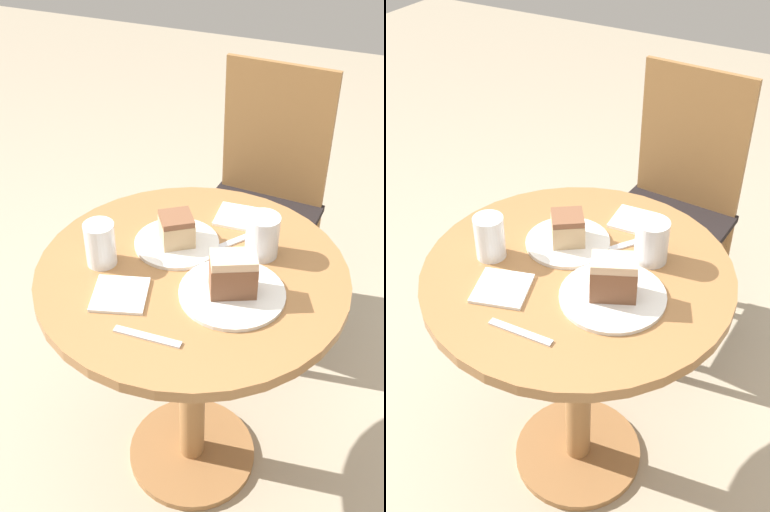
# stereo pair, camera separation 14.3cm
# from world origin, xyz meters

# --- Properties ---
(ground_plane) EXTENTS (8.00, 8.00, 0.00)m
(ground_plane) POSITION_xyz_m (0.00, 0.00, 0.00)
(ground_plane) COLOR tan
(table) EXTENTS (0.77, 0.77, 0.76)m
(table) POSITION_xyz_m (0.00, 0.00, 0.58)
(table) COLOR #9E6B3D
(table) RESTS_ON ground_plane
(chair) EXTENTS (0.44, 0.47, 0.98)m
(chair) POSITION_xyz_m (-0.04, 0.74, 0.50)
(chair) COLOR olive
(chair) RESTS_ON ground_plane
(plate_near) EXTENTS (0.22, 0.22, 0.01)m
(plate_near) POSITION_xyz_m (-0.07, 0.08, 0.77)
(plate_near) COLOR silver
(plate_near) RESTS_ON table
(plate_far) EXTENTS (0.25, 0.25, 0.01)m
(plate_far) POSITION_xyz_m (0.12, -0.05, 0.77)
(plate_far) COLOR silver
(plate_far) RESTS_ON table
(cake_slice_near) EXTENTS (0.11, 0.11, 0.08)m
(cake_slice_near) POSITION_xyz_m (-0.07, 0.08, 0.81)
(cake_slice_near) COLOR tan
(cake_slice_near) RESTS_ON plate_near
(cake_slice_far) EXTENTS (0.12, 0.11, 0.10)m
(cake_slice_far) POSITION_xyz_m (0.12, -0.05, 0.83)
(cake_slice_far) COLOR brown
(cake_slice_far) RESTS_ON plate_far
(glass_lemonade) EXTENTS (0.07, 0.07, 0.11)m
(glass_lemonade) POSITION_xyz_m (-0.22, -0.06, 0.81)
(glass_lemonade) COLOR beige
(glass_lemonade) RESTS_ON table
(glass_water) EXTENTS (0.08, 0.08, 0.11)m
(glass_water) POSITION_xyz_m (0.14, 0.12, 0.82)
(glass_water) COLOR silver
(glass_water) RESTS_ON table
(napkin_stack) EXTENTS (0.15, 0.15, 0.01)m
(napkin_stack) POSITION_xyz_m (-0.12, -0.15, 0.77)
(napkin_stack) COLOR white
(napkin_stack) RESTS_ON table
(fork) EXTENTS (0.11, 0.15, 0.00)m
(fork) POSITION_xyz_m (0.05, 0.13, 0.77)
(fork) COLOR silver
(fork) RESTS_ON table
(spoon) EXTENTS (0.15, 0.03, 0.00)m
(spoon) POSITION_xyz_m (0.00, -0.25, 0.77)
(spoon) COLOR silver
(spoon) RESTS_ON table
(napkin_side) EXTENTS (0.12, 0.12, 0.01)m
(napkin_side) POSITION_xyz_m (0.03, 0.25, 0.77)
(napkin_side) COLOR white
(napkin_side) RESTS_ON table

